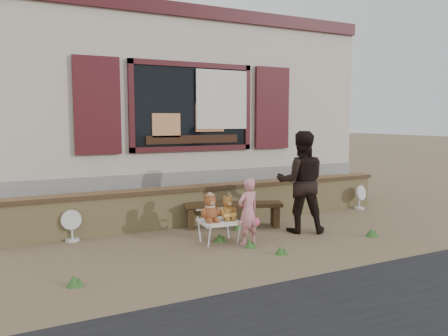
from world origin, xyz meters
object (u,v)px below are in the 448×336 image
bench (233,209)px  adult (301,182)px  child (248,211)px  teddy_bear_right (228,207)px  teddy_bear_left (210,207)px  folding_chair (219,222)px

bench → adult: (0.84, -0.73, 0.51)m
child → teddy_bear_right: bearing=-59.9°
bench → teddy_bear_left: bearing=-115.3°
folding_chair → teddy_bear_left: bearing=-180.0°
teddy_bear_right → child: size_ratio=0.38×
teddy_bear_left → teddy_bear_right: teddy_bear_left is taller
folding_chair → teddy_bear_left: 0.27m
teddy_bear_left → child: (0.49, -0.26, -0.06)m
teddy_bear_left → adult: bearing=3.0°
bench → teddy_bear_right: 0.90m
teddy_bear_right → adult: adult is taller
folding_chair → teddy_bear_right: size_ratio=1.56×
bench → folding_chair: size_ratio=2.87×
bench → teddy_bear_left: (-0.76, -0.72, 0.23)m
teddy_bear_left → child: 0.56m
adult → bench: bearing=-13.5°
adult → child: bearing=39.9°
folding_chair → adult: size_ratio=0.35×
folding_chair → teddy_bear_right: (0.14, -0.01, 0.21)m
bench → folding_chair: bench is taller
child → adult: adult is taller
folding_chair → adult: 1.55m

